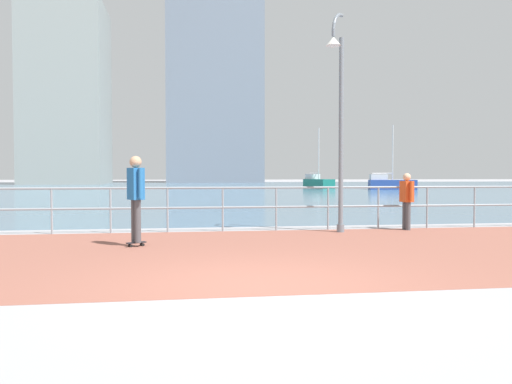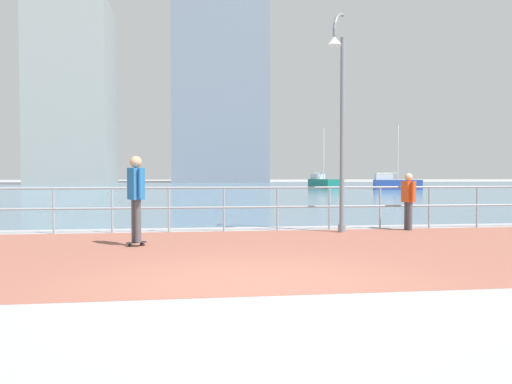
{
  "view_description": "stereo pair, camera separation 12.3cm",
  "coord_description": "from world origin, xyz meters",
  "views": [
    {
      "loc": [
        -0.98,
        -6.44,
        1.45
      ],
      "look_at": [
        0.5,
        3.78,
        1.1
      ],
      "focal_mm": 34.85,
      "sensor_mm": 36.0,
      "label": 1
    },
    {
      "loc": [
        -0.86,
        -6.46,
        1.45
      ],
      "look_at": [
        0.5,
        3.78,
        1.1
      ],
      "focal_mm": 34.85,
      "sensor_mm": 36.0,
      "label": 2
    }
  ],
  "objects": [
    {
      "name": "tower_beige",
      "position": [
        4.81,
        91.26,
        19.68
      ],
      "size": [
        18.0,
        14.09,
        41.02
      ],
      "color": "slate",
      "rests_on": "ground"
    },
    {
      "name": "sailboat_red",
      "position": [
        13.45,
        46.05,
        0.63
      ],
      "size": [
        2.43,
        4.88,
        6.57
      ],
      "color": "#197266",
      "rests_on": "ground"
    },
    {
      "name": "lamppost",
      "position": [
        2.85,
        5.57,
        3.04
      ],
      "size": [
        0.62,
        0.7,
        5.49
      ],
      "color": "slate",
      "rests_on": "ground"
    },
    {
      "name": "brick_paving",
      "position": [
        0.0,
        2.83,
        0.0
      ],
      "size": [
        28.0,
        6.92,
        0.01
      ],
      "primitive_type": "cube",
      "color": "#935647",
      "rests_on": "ground"
    },
    {
      "name": "harbor_water",
      "position": [
        0.0,
        51.29,
        0.0
      ],
      "size": [
        180.0,
        88.0,
        0.0
      ],
      "primitive_type": "cube",
      "color": "slate",
      "rests_on": "ground"
    },
    {
      "name": "bystander",
      "position": [
        4.84,
        5.94,
        0.87
      ],
      "size": [
        0.27,
        0.56,
        1.5
      ],
      "color": "#4C4C51",
      "rests_on": "ground"
    },
    {
      "name": "waterfront_railing",
      "position": [
        -0.0,
        6.29,
        0.79
      ],
      "size": [
        25.25,
        0.06,
        1.15
      ],
      "color": "#8C99A3",
      "rests_on": "ground"
    },
    {
      "name": "ground",
      "position": [
        0.0,
        40.0,
        0.0
      ],
      "size": [
        220.0,
        220.0,
        0.0
      ],
      "primitive_type": "plane",
      "color": "#9E9EA3"
    },
    {
      "name": "skateboarder",
      "position": [
        -1.95,
        3.85,
        1.11
      ],
      "size": [
        0.4,
        0.52,
        1.84
      ],
      "color": "black",
      "rests_on": "ground"
    },
    {
      "name": "tower_slate",
      "position": [
        -19.46,
        76.96,
        14.42
      ],
      "size": [
        12.08,
        13.3,
        30.51
      ],
      "color": "#939993",
      "rests_on": "ground"
    },
    {
      "name": "sailboat_gray",
      "position": [
        19.27,
        40.2,
        0.61
      ],
      "size": [
        4.72,
        2.24,
        6.37
      ],
      "color": "#284799",
      "rests_on": "ground"
    }
  ]
}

